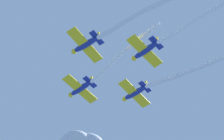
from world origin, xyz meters
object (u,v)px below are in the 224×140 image
Objects in this scene: airplane_right_wing at (135,93)px; airplane_slot at (145,51)px; airplane_lead at (80,89)px; airplane_left_wing at (85,45)px.

airplane_right_wing is 0.99× the size of airplane_slot.
airplane_lead is at bearing 46.17° from airplane_right_wing.
airplane_slot is at bearing -177.86° from airplane_lead.
airplane_left_wing is 13.96m from airplane_right_wing.
airplane_lead is 13.94m from airplane_slot.
airplane_right_wing is at bearing -41.20° from airplane_slot.
airplane_left_wing is 9.87m from airplane_slot.
airplane_lead is at bearing 3.79° from airplane_slot.
airplane_left_wing is at bearing 48.84° from airplane_slot.
airplane_left_wing is (6.87, 7.08, -0.40)m from airplane_lead.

